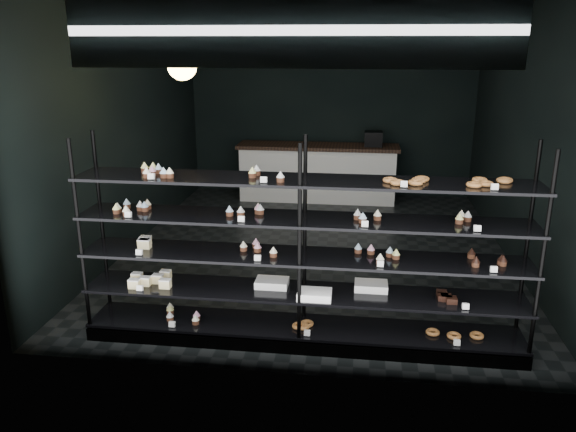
{
  "coord_description": "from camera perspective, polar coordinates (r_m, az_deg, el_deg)",
  "views": [
    {
      "loc": [
        0.54,
        -7.1,
        2.69
      ],
      "look_at": [
        -0.13,
        -1.9,
        1.05
      ],
      "focal_mm": 35.0,
      "sensor_mm": 36.0,
      "label": 1
    }
  ],
  "objects": [
    {
      "name": "room",
      "position": [
        7.21,
        3.02,
        8.6
      ],
      "size": [
        5.01,
        6.01,
        3.2
      ],
      "color": "black",
      "rests_on": "ground"
    },
    {
      "name": "service_counter",
      "position": [
        9.87,
        3.1,
        4.5
      ],
      "size": [
        2.78,
        0.65,
        1.23
      ],
      "color": "silver",
      "rests_on": "room"
    },
    {
      "name": "pendant_lamp",
      "position": [
        6.14,
        -10.72,
        14.81
      ],
      "size": [
        0.31,
        0.31,
        0.88
      ],
      "color": "black",
      "rests_on": "room"
    },
    {
      "name": "display_shelf",
      "position": [
        5.11,
        1.26,
        -6.44
      ],
      "size": [
        4.0,
        0.5,
        1.91
      ],
      "color": "black",
      "rests_on": "room"
    },
    {
      "name": "signage",
      "position": [
        4.21,
        -0.01,
        18.15
      ],
      "size": [
        3.3,
        0.05,
        0.5
      ],
      "color": "#0D2245",
      "rests_on": "room"
    }
  ]
}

